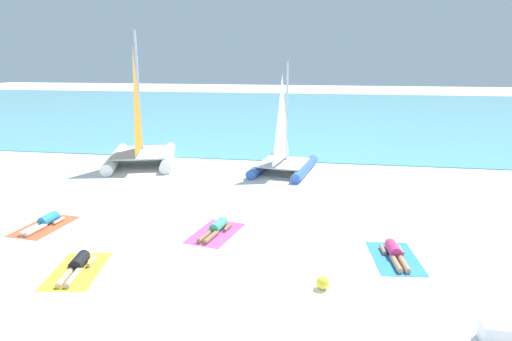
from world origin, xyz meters
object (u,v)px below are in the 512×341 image
at_px(sunbather_leftmost, 46,221).
at_px(towel_rightmost, 395,258).
at_px(towel_center_right, 215,233).
at_px(towel_leftmost, 45,226).
at_px(sailboat_blue, 283,156).
at_px(sunbather_center_left, 78,265).
at_px(sunbather_rightmost, 395,252).
at_px(sailboat_white, 141,145).
at_px(towel_center_left, 77,271).
at_px(sunbather_center_right, 216,228).
at_px(beach_ball, 323,283).
at_px(cooler_box, 495,333).

height_order(sunbather_leftmost, towel_rightmost, sunbather_leftmost).
bearing_deg(towel_center_right, towel_leftmost, -176.39).
height_order(sailboat_blue, towel_leftmost, sailboat_blue).
height_order(sailboat_blue, sunbather_center_left, sailboat_blue).
height_order(sunbather_leftmost, sunbather_rightmost, same).
distance_m(sunbather_leftmost, towel_center_right, 5.16).
bearing_deg(sailboat_white, sailboat_blue, -21.05).
bearing_deg(towel_rightmost, towel_center_right, 170.25).
bearing_deg(sailboat_blue, towel_center_left, -102.21).
distance_m(towel_center_left, towel_rightmost, 7.74).
height_order(sailboat_white, towel_leftmost, sailboat_white).
distance_m(towel_center_left, towel_center_right, 3.81).
bearing_deg(sunbather_leftmost, towel_leftmost, -90.00).
distance_m(sailboat_blue, towel_center_right, 7.25).
height_order(sunbather_leftmost, towel_center_right, sunbather_leftmost).
bearing_deg(sunbather_center_right, sailboat_blue, 91.63).
bearing_deg(sunbather_center_right, sunbather_rightmost, 1.60).
xyz_separation_m(sunbather_center_left, towel_center_right, (2.66, 2.67, -0.13)).
bearing_deg(sailboat_blue, towel_center_right, -90.50).
bearing_deg(sunbather_leftmost, beach_ball, -10.52).
xyz_separation_m(towel_center_left, cooler_box, (8.76, -1.23, 0.17)).
relative_size(sunbather_leftmost, cooler_box, 3.14).
bearing_deg(sunbather_rightmost, towel_center_right, 164.66).
bearing_deg(sunbather_leftmost, towel_rightmost, 2.17).
distance_m(sailboat_blue, cooler_box, 12.12).
relative_size(towel_center_left, cooler_box, 3.80).
height_order(towel_center_left, sunbather_center_left, sunbather_center_left).
bearing_deg(sunbather_rightmost, sailboat_white, 134.98).
distance_m(sunbather_center_left, sunbather_center_right, 3.83).
bearing_deg(sunbather_rightmost, cooler_box, -74.72).
relative_size(sailboat_blue, sunbather_center_left, 3.01).
distance_m(sailboat_white, towel_center_left, 10.69).
bearing_deg(sunbather_center_right, sailboat_white, 137.92).
distance_m(sunbather_leftmost, sunbather_rightmost, 10.00).
relative_size(towel_center_left, towel_center_right, 1.00).
distance_m(towel_leftmost, sunbather_leftmost, 0.14).
bearing_deg(towel_rightmost, sunbather_center_left, -166.24).
distance_m(sailboat_blue, sunbather_leftmost, 9.76).
height_order(sunbather_leftmost, towel_center_left, sunbather_leftmost).
bearing_deg(sunbather_center_left, sunbather_leftmost, 125.51).
xyz_separation_m(towel_center_left, towel_rightmost, (7.50, 1.91, 0.00)).
xyz_separation_m(towel_rightmost, beach_ball, (-1.77, -1.78, 0.14)).
height_order(sailboat_blue, towel_center_right, sailboat_blue).
bearing_deg(towel_center_right, sunbather_center_left, -134.90).
relative_size(sailboat_blue, sunbather_rightmost, 3.01).
bearing_deg(towel_leftmost, towel_center_left, -43.93).
relative_size(towel_leftmost, sunbather_center_right, 1.22).
xyz_separation_m(towel_center_right, cooler_box, (6.11, -3.97, 0.17)).
xyz_separation_m(sunbather_center_left, beach_ball, (5.74, 0.06, 0.01)).
relative_size(sailboat_blue, towel_center_left, 2.48).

